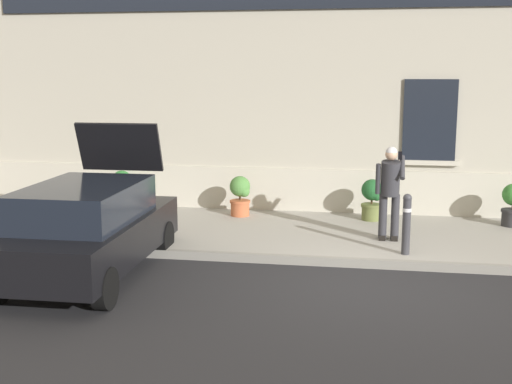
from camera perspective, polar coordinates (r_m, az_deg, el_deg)
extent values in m
plane|color=#232326|center=(10.38, 9.94, -7.92)|extent=(80.00, 80.00, 0.00)
cube|color=#99968E|center=(13.05, 9.92, -3.77)|extent=(24.00, 3.60, 0.15)
cube|color=gray|center=(11.25, 9.94, -6.06)|extent=(24.00, 0.12, 0.15)
cube|color=#B2AD9E|center=(15.17, 10.34, 12.19)|extent=(24.00, 1.40, 7.50)
cube|color=#BCB7A8|center=(14.69, 9.96, -0.29)|extent=(24.00, 0.08, 1.10)
cube|color=black|center=(14.52, 14.66, 5.98)|extent=(1.10, 0.06, 1.70)
cube|color=#BCB7A8|center=(14.58, 14.50, 2.45)|extent=(1.30, 0.12, 0.10)
cube|color=black|center=(10.85, -14.08, -3.86)|extent=(1.79, 4.02, 0.64)
cube|color=black|center=(10.58, -14.54, -0.90)|extent=(1.57, 2.42, 0.56)
cube|color=black|center=(12.72, -10.51, -2.65)|extent=(1.66, 0.12, 0.20)
cube|color=yellow|center=(12.68, -10.53, -1.85)|extent=(0.52, 0.03, 0.12)
cube|color=#B21414|center=(12.90, -13.74, -0.60)|extent=(0.16, 0.04, 0.18)
cube|color=#B21414|center=(12.40, -7.29, -0.82)|extent=(0.16, 0.04, 0.18)
cube|color=black|center=(11.95, -11.63, 3.79)|extent=(1.49, 0.38, 0.87)
cylinder|color=black|center=(9.40, -12.84, -8.05)|extent=(0.21, 0.60, 0.60)
cylinder|color=black|center=(12.48, -14.88, -3.55)|extent=(0.21, 0.60, 0.60)
cylinder|color=black|center=(11.93, -7.86, -3.93)|extent=(0.21, 0.60, 0.60)
cylinder|color=#333338|center=(11.53, 12.75, -2.94)|extent=(0.14, 0.14, 0.95)
sphere|color=#333338|center=(11.43, 12.85, -0.52)|extent=(0.15, 0.15, 0.15)
cylinder|color=silver|center=(11.47, 12.81, -1.50)|extent=(0.15, 0.15, 0.06)
cylinder|color=#2D2D33|center=(12.41, 10.81, -2.04)|extent=(0.15, 0.15, 0.82)
cube|color=black|center=(12.56, 10.74, -3.77)|extent=(0.12, 0.28, 0.10)
cylinder|color=#2D2D33|center=(12.41, 11.82, -2.07)|extent=(0.15, 0.15, 0.82)
cube|color=black|center=(12.56, 11.75, -3.80)|extent=(0.12, 0.28, 0.10)
cylinder|color=#2D2D33|center=(12.23, 11.44, 1.17)|extent=(0.34, 0.44, 0.67)
sphere|color=tan|center=(12.09, 11.53, 3.19)|extent=(0.22, 0.22, 0.22)
sphere|color=silver|center=(12.09, 11.53, 3.33)|extent=(0.21, 0.21, 0.21)
cylinder|color=#2D2D33|center=(12.19, 10.41, 1.11)|extent=(0.09, 0.18, 0.57)
cylinder|color=#2D2D33|center=(12.17, 12.42, 2.07)|extent=(0.09, 0.42, 0.41)
cube|color=black|center=(12.08, 12.24, 3.06)|extent=(0.07, 0.02, 0.15)
cylinder|color=beige|center=(15.38, -11.36, -0.73)|extent=(0.40, 0.40, 0.34)
cylinder|color=beige|center=(15.35, -11.38, -0.22)|extent=(0.44, 0.44, 0.05)
cylinder|color=#47331E|center=(15.33, -11.40, 0.34)|extent=(0.04, 0.04, 0.24)
sphere|color=#286B2D|center=(15.30, -11.42, 1.00)|extent=(0.44, 0.44, 0.44)
sphere|color=#286B2D|center=(15.23, -11.12, 0.59)|extent=(0.24, 0.24, 0.24)
cylinder|color=#B25B38|center=(14.29, -1.38, -1.37)|extent=(0.40, 0.40, 0.34)
cylinder|color=#B25B38|center=(14.26, -1.38, -0.82)|extent=(0.44, 0.44, 0.05)
cylinder|color=#47331E|center=(14.23, -1.38, -0.23)|extent=(0.04, 0.04, 0.24)
sphere|color=#4C843D|center=(14.20, -1.39, 0.49)|extent=(0.44, 0.44, 0.44)
sphere|color=#4C843D|center=(14.15, -1.03, 0.04)|extent=(0.24, 0.24, 0.24)
cylinder|color=#606B38|center=(14.09, 9.85, -1.69)|extent=(0.40, 0.40, 0.34)
cylinder|color=#606B38|center=(14.06, 9.87, -1.13)|extent=(0.44, 0.44, 0.05)
cylinder|color=#47331E|center=(14.03, 9.89, -0.53)|extent=(0.04, 0.04, 0.24)
sphere|color=#1E5628|center=(14.00, 9.91, 0.19)|extent=(0.44, 0.44, 0.44)
sphere|color=#1E5628|center=(13.97, 10.31, -0.26)|extent=(0.24, 0.24, 0.24)
cylinder|color=#2D2D30|center=(14.30, 21.07, -2.06)|extent=(0.40, 0.40, 0.34)
cylinder|color=#2D2D30|center=(14.28, 21.11, -1.51)|extent=(0.44, 0.44, 0.05)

